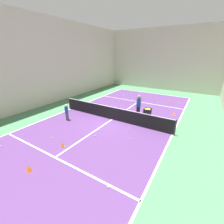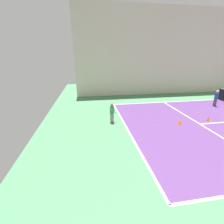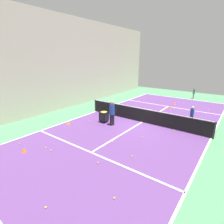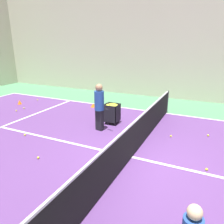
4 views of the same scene
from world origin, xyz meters
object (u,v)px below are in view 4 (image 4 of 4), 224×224
Objects in this scene: ball_cart at (112,110)px; training_cone_1 at (20,102)px; tennis_net at (132,140)px; coach_at_net at (99,104)px; training_cone_0 at (93,105)px.

ball_cart is 5.95m from training_cone_1.
tennis_net is 11.21× the size of ball_cart.
ball_cart is 3.68× the size of training_cone_1.
coach_at_net reaches higher than ball_cart.
training_cone_0 is at bearing 47.52° from ball_cart.
tennis_net is 5.32× the size of coach_at_net.
tennis_net is at bearing -26.12° from coach_at_net.
training_cone_1 is at bearing 84.97° from ball_cart.
training_cone_1 is (-1.27, 3.96, 0.01)m from training_cone_0.
training_cone_0 is (4.11, 3.71, -0.46)m from tennis_net.
ball_cart is (2.32, 1.75, 0.04)m from tennis_net.
training_cone_0 is 4.15m from training_cone_1.
tennis_net is 8.18m from training_cone_1.
coach_at_net is at bearing 51.98° from tennis_net.
coach_at_net is 6.85× the size of training_cone_0.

